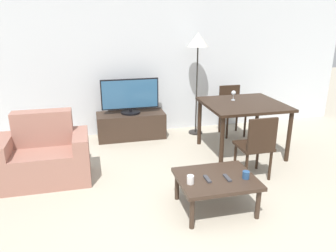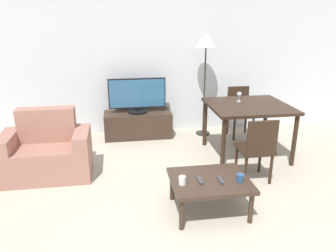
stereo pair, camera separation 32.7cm
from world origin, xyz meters
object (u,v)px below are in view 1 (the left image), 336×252
object	(u,v)px
cup_colored_far	(246,175)
dining_chair_far	(231,107)
tv_stand	(131,125)
tv	(130,96)
dining_table	(243,109)
cup_white_near	(190,180)
wine_glass_left	(234,93)
coffee_table	(216,181)
remote_primary	(207,179)
dining_chair_near	(257,144)
armchair	(45,157)
remote_secondary	(227,178)
floor_lamp	(198,46)

from	to	relation	value
cup_colored_far	dining_chair_far	bearing A→B (deg)	69.55
tv_stand	tv	size ratio (longest dim) A/B	1.19
dining_table	cup_white_near	bearing A→B (deg)	-131.24
cup_colored_far	wine_glass_left	size ratio (longest dim) A/B	0.54
coffee_table	remote_primary	xyz separation A→B (m)	(-0.11, -0.03, 0.05)
tv_stand	dining_chair_near	xyz separation A→B (m)	(1.32, -1.84, 0.25)
armchair	dining_chair_near	xyz separation A→B (m)	(2.56, -0.57, 0.16)
remote_primary	cup_colored_far	world-z (taller)	cup_colored_far
armchair	remote_secondary	bearing A→B (deg)	-31.18
wine_glass_left	cup_colored_far	bearing A→B (deg)	-109.30
dining_table	dining_chair_near	xyz separation A→B (m)	(-0.20, -0.82, -0.21)
cup_colored_far	floor_lamp	bearing A→B (deg)	83.94
remote_primary	tv	bearing A→B (deg)	101.14
dining_chair_far	floor_lamp	distance (m)	1.20
dining_chair_near	floor_lamp	xyz separation A→B (m)	(-0.20, 1.78, 1.04)
tv_stand	remote_secondary	world-z (taller)	tv_stand
dining_chair_near	cup_white_near	size ratio (longest dim) A/B	9.47
dining_chair_near	floor_lamp	size ratio (longest dim) A/B	0.49
dining_table	remote_secondary	distance (m)	1.67
armchair	dining_chair_far	bearing A→B (deg)	19.90
dining_chair_near	cup_white_near	xyz separation A→B (m)	(-1.04, -0.59, -0.05)
armchair	dining_chair_near	distance (m)	2.63
tv_stand	remote_primary	xyz separation A→B (m)	(0.47, -2.40, 0.17)
tv_stand	dining_table	size ratio (longest dim) A/B	1.00
dining_table	remote_primary	distance (m)	1.76
remote_primary	remote_secondary	world-z (taller)	same
remote_secondary	cup_white_near	size ratio (longest dim) A/B	1.71
remote_primary	tv_stand	bearing A→B (deg)	101.13
tv	floor_lamp	size ratio (longest dim) A/B	0.55
coffee_table	cup_colored_far	distance (m)	0.31
armchair	cup_white_near	xyz separation A→B (m)	(1.52, -1.17, 0.10)
dining_chair_far	wine_glass_left	bearing A→B (deg)	-113.29
floor_lamp	armchair	bearing A→B (deg)	-152.89
armchair	floor_lamp	bearing A→B (deg)	27.11
tv_stand	cup_white_near	world-z (taller)	cup_white_near
armchair	tv	world-z (taller)	tv
cup_white_near	wine_glass_left	world-z (taller)	wine_glass_left
dining_chair_near	floor_lamp	world-z (taller)	floor_lamp
tv_stand	cup_colored_far	xyz separation A→B (m)	(0.87, -2.46, 0.20)
tv	remote_primary	world-z (taller)	tv
tv_stand	wine_glass_left	size ratio (longest dim) A/B	7.68
dining_table	floor_lamp	distance (m)	1.33
coffee_table	floor_lamp	xyz separation A→B (m)	(0.54, 2.31, 1.18)
tv_stand	cup_white_near	xyz separation A→B (m)	(0.28, -2.43, 0.20)
armchair	tv	bearing A→B (deg)	45.55
armchair	wine_glass_left	world-z (taller)	wine_glass_left
dining_chair_far	remote_primary	xyz separation A→B (m)	(-1.24, -2.20, -0.08)
dining_chair_near	floor_lamp	bearing A→B (deg)	96.28
cup_colored_far	wine_glass_left	distance (m)	1.79
tv	remote_secondary	bearing A→B (deg)	-74.31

